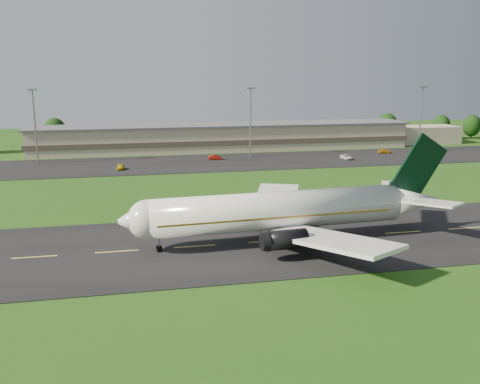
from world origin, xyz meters
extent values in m
plane|color=#214611|center=(0.00, 0.00, 0.00)|extent=(360.00, 360.00, 0.00)
cube|color=black|center=(0.00, 0.00, 0.05)|extent=(220.00, 30.00, 0.10)
cube|color=black|center=(0.00, 72.00, 0.05)|extent=(260.00, 30.00, 0.10)
cylinder|color=white|center=(-9.69, 0.00, 4.80)|extent=(38.26, 7.78, 5.60)
sphere|color=white|center=(-28.66, -1.10, 4.80)|extent=(5.60, 5.60, 5.60)
cone|color=white|center=(-30.65, -1.21, 4.80)|extent=(4.30, 5.60, 5.38)
cone|color=white|center=(12.77, 1.30, 4.80)|extent=(9.30, 6.00, 5.49)
cube|color=olive|center=(-10.19, -0.03, 4.45)|extent=(35.27, 7.65, 0.28)
cube|color=black|center=(-29.26, -1.13, 5.35)|extent=(2.17, 3.11, 0.65)
cube|color=white|center=(-5.56, -10.78, 3.30)|extent=(14.92, 20.07, 2.20)
cube|color=white|center=(-6.83, 11.18, 3.30)|extent=(13.25, 20.22, 2.20)
cube|color=white|center=(13.06, -3.69, 5.70)|extent=(7.84, 9.34, 0.91)
cube|color=white|center=(12.49, 6.29, 5.70)|extent=(7.19, 9.40, 0.91)
cube|color=black|center=(11.28, 1.21, 6.60)|extent=(5.02, 0.84, 3.00)
cube|color=black|center=(13.77, 1.35, 10.30)|extent=(9.44, 0.99, 10.55)
cylinder|color=black|center=(-10.72, -8.07, 2.90)|extent=(5.75, 3.02, 2.70)
cylinder|color=black|center=(-11.65, 7.90, 2.90)|extent=(5.75, 3.02, 2.70)
cube|color=tan|center=(0.00, 96.00, 4.00)|extent=(120.00, 15.00, 8.00)
cube|color=#4C4438|center=(0.00, 96.00, 3.20)|extent=(121.00, 15.40, 1.60)
cube|color=#595B60|center=(0.00, 96.00, 8.15)|extent=(122.00, 16.00, 0.50)
cube|color=tan|center=(70.00, 98.00, 3.00)|extent=(28.00, 11.00, 6.00)
cylinder|color=gray|center=(-55.00, 80.00, 10.00)|extent=(0.44, 0.44, 20.00)
cube|color=gray|center=(-55.00, 80.00, 20.10)|extent=(2.40, 1.20, 0.50)
cylinder|color=gray|center=(5.00, 80.00, 10.00)|extent=(0.44, 0.44, 20.00)
cube|color=gray|center=(5.00, 80.00, 20.10)|extent=(2.40, 1.20, 0.50)
cylinder|color=gray|center=(60.00, 80.00, 10.00)|extent=(0.44, 0.44, 20.00)
cube|color=gray|center=(60.00, 80.00, 20.10)|extent=(2.40, 1.20, 0.50)
cylinder|color=black|center=(-53.33, 107.08, 1.63)|extent=(0.56, 0.56, 3.25)
ellipsoid|color=black|center=(-53.33, 107.08, 5.60)|extent=(7.59, 7.59, 9.49)
cylinder|color=black|center=(-34.07, 106.60, 1.23)|extent=(0.56, 0.56, 2.46)
ellipsoid|color=black|center=(-34.07, 106.60, 4.23)|extent=(5.73, 5.73, 7.16)
cylinder|color=black|center=(47.65, 104.79, 1.30)|extent=(0.56, 0.56, 2.60)
ellipsoid|color=black|center=(47.65, 104.79, 4.47)|extent=(6.06, 6.06, 7.57)
cylinder|color=black|center=(62.34, 106.07, 1.59)|extent=(0.56, 0.56, 3.17)
ellipsoid|color=black|center=(62.34, 106.07, 5.46)|extent=(7.40, 7.40, 9.25)
cylinder|color=black|center=(84.64, 106.83, 1.43)|extent=(0.56, 0.56, 2.86)
ellipsoid|color=black|center=(84.64, 106.83, 4.92)|extent=(6.67, 6.67, 8.33)
cylinder|color=black|center=(97.18, 106.15, 1.41)|extent=(0.56, 0.56, 2.83)
ellipsoid|color=black|center=(97.18, 106.15, 4.87)|extent=(6.59, 6.59, 8.24)
imported|color=#DDB70D|center=(-32.82, 65.72, 0.80)|extent=(2.07, 4.28, 1.41)
imported|color=#9D140A|center=(-6.23, 76.34, 0.76)|extent=(4.10, 1.68, 1.32)
imported|color=silver|center=(30.88, 69.20, 0.77)|extent=(2.30, 4.83, 1.33)
imported|color=#C37B0B|center=(47.17, 77.51, 0.69)|extent=(4.23, 2.09, 1.18)
camera|label=1|loc=(-31.02, -73.44, 24.80)|focal=40.00mm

